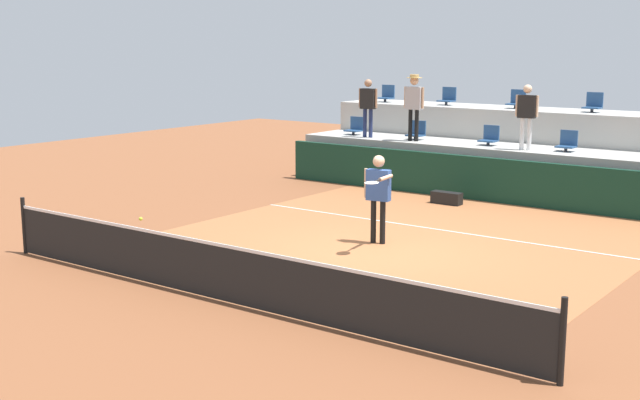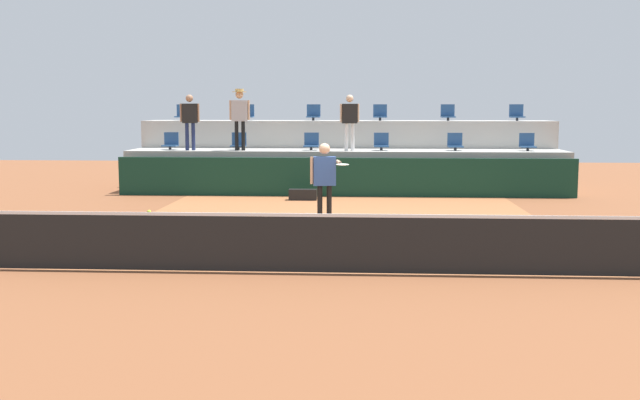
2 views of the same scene
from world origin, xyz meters
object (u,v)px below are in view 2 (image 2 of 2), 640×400
(stadium_chair_upper_right, at_px, (448,114))
(stadium_chair_lower_mid_left, at_px, (311,143))
(stadium_chair_lower_far_left, at_px, (171,142))
(stadium_chair_upper_mid_right, at_px, (380,114))
(stadium_chair_upper_far_right, at_px, (517,114))
(spectator_with_hat, at_px, (240,112))
(stadium_chair_upper_left, at_px, (247,114))
(stadium_chair_lower_far_right, at_px, (527,143))
(stadium_chair_lower_mid_right, at_px, (381,143))
(spectator_leaning_on_rail, at_px, (350,117))
(spectator_in_grey, at_px, (190,117))
(stadium_chair_lower_right, at_px, (455,143))
(stadium_chair_upper_mid_left, at_px, (313,114))
(equipment_bag, at_px, (303,195))
(stadium_chair_upper_far_left, at_px, (183,114))
(tennis_player, at_px, (325,175))
(tennis_ball, at_px, (149,212))

(stadium_chair_upper_right, bearing_deg, stadium_chair_lower_mid_left, -156.98)
(stadium_chair_lower_far_left, xyz_separation_m, stadium_chair_upper_right, (8.52, 1.80, 0.85))
(stadium_chair_upper_mid_right, distance_m, stadium_chair_upper_right, 2.16)
(stadium_chair_upper_right, distance_m, stadium_chair_upper_far_right, 2.17)
(stadium_chair_lower_far_left, distance_m, spectator_with_hat, 2.40)
(stadium_chair_upper_left, distance_m, stadium_chair_upper_far_right, 8.62)
(stadium_chair_lower_far_right, xyz_separation_m, stadium_chair_upper_mid_right, (-4.30, 1.80, 0.85))
(stadium_chair_lower_mid_right, height_order, spectator_leaning_on_rail, spectator_leaning_on_rail)
(stadium_chair_upper_left, bearing_deg, stadium_chair_lower_mid_right, -22.66)
(stadium_chair_lower_far_right, relative_size, spectator_in_grey, 0.32)
(stadium_chair_upper_mid_right, bearing_deg, stadium_chair_lower_right, -39.40)
(stadium_chair_lower_right, distance_m, spectator_leaning_on_rail, 3.24)
(stadium_chair_upper_left, height_order, spectator_leaning_on_rail, spectator_leaning_on_rail)
(stadium_chair_upper_left, bearing_deg, stadium_chair_upper_right, 0.00)
(stadium_chair_lower_mid_left, bearing_deg, stadium_chair_upper_far_right, 15.70)
(stadium_chair_lower_mid_left, relative_size, spectator_with_hat, 0.29)
(stadium_chair_upper_mid_right, bearing_deg, spectator_leaning_on_rail, -113.07)
(stadium_chair_upper_mid_left, height_order, equipment_bag, stadium_chair_upper_mid_left)
(equipment_bag, bearing_deg, stadium_chair_upper_far_left, 136.97)
(spectator_in_grey, bearing_deg, stadium_chair_upper_far_right, 12.33)
(stadium_chair_upper_left, distance_m, stadium_chair_upper_mid_right, 4.30)
(stadium_chair_upper_far_left, bearing_deg, equipment_bag, -43.03)
(stadium_chair_lower_right, relative_size, stadium_chair_upper_right, 1.00)
(stadium_chair_lower_mid_left, bearing_deg, stadium_chair_upper_mid_left, 91.99)
(stadium_chair_upper_far_right, distance_m, spectator_with_hat, 8.77)
(stadium_chair_upper_far_left, height_order, stadium_chair_upper_left, same)
(stadium_chair_lower_far_right, bearing_deg, stadium_chair_upper_mid_left, 164.39)
(stadium_chair_lower_mid_left, relative_size, tennis_player, 0.30)
(stadium_chair_upper_left, bearing_deg, stadium_chair_upper_far_left, 180.00)
(stadium_chair_lower_mid_right, distance_m, stadium_chair_upper_mid_left, 2.93)
(tennis_player, bearing_deg, spectator_in_grey, 124.81)
(stadium_chair_lower_far_left, xyz_separation_m, stadium_chair_upper_mid_left, (4.22, 1.80, 0.85))
(stadium_chair_upper_mid_left, xyz_separation_m, spectator_in_grey, (-3.52, -2.18, -0.08))
(stadium_chair_upper_mid_left, xyz_separation_m, tennis_player, (0.83, -8.45, -1.23))
(stadium_chair_lower_right, distance_m, stadium_chair_upper_far_left, 8.83)
(tennis_ball, bearing_deg, stadium_chair_upper_right, 63.10)
(stadium_chair_lower_far_right, distance_m, spectator_in_grey, 10.00)
(spectator_in_grey, height_order, equipment_bag, spectator_in_grey)
(stadium_chair_upper_right, relative_size, equipment_bag, 0.68)
(spectator_with_hat, bearing_deg, stadium_chair_upper_right, 19.04)
(tennis_player, xyz_separation_m, equipment_bag, (-0.85, 4.48, -0.93))
(stadium_chair_upper_far_right, distance_m, tennis_ball, 14.81)
(stadium_chair_lower_mid_left, distance_m, stadium_chair_upper_far_right, 6.71)
(stadium_chair_lower_far_left, xyz_separation_m, stadium_chair_upper_far_right, (10.68, 1.80, 0.85))
(stadium_chair_lower_mid_left, distance_m, stadium_chair_upper_left, 2.98)
(stadium_chair_upper_left, relative_size, tennis_player, 0.30)
(stadium_chair_lower_far_right, bearing_deg, stadium_chair_upper_far_right, 89.26)
(stadium_chair_upper_left, relative_size, spectator_with_hat, 0.29)
(stadium_chair_lower_mid_right, distance_m, spectator_in_grey, 5.74)
(stadium_chair_lower_far_right, xyz_separation_m, stadium_chair_upper_far_left, (-10.71, 1.80, 0.85))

